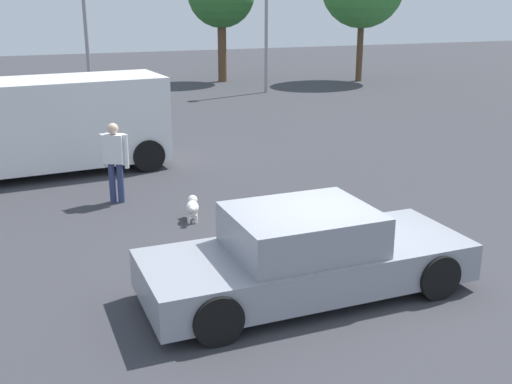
# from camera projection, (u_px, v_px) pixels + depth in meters

# --- Properties ---
(ground_plane) EXTENTS (80.00, 80.00, 0.00)m
(ground_plane) POSITION_uv_depth(u_px,v_px,m) (319.00, 283.00, 9.10)
(ground_plane) COLOR #38383D
(sedan_foreground) EXTENTS (4.62, 1.90, 1.24)m
(sedan_foreground) POSITION_uv_depth(u_px,v_px,m) (306.00, 256.00, 8.64)
(sedan_foreground) COLOR gray
(sedan_foreground) RESTS_ON ground_plane
(dog) EXTENTS (0.34, 0.61, 0.43)m
(dog) POSITION_uv_depth(u_px,v_px,m) (192.00, 206.00, 11.59)
(dog) COLOR white
(dog) RESTS_ON ground_plane
(van_white) EXTENTS (5.35, 2.55, 2.18)m
(van_white) POSITION_uv_depth(u_px,v_px,m) (52.00, 122.00, 14.55)
(van_white) COLOR white
(van_white) RESTS_ON ground_plane
(pedestrian) EXTENTS (0.52, 0.40, 1.62)m
(pedestrian) POSITION_uv_depth(u_px,v_px,m) (115.00, 156.00, 12.41)
(pedestrian) COLOR navy
(pedestrian) RESTS_ON ground_plane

